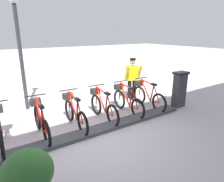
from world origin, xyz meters
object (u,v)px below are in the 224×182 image
object	(u,v)px
payment_kiosk	(179,89)
planter_bush	(29,178)
bike_docked_4	(41,120)
worker_near_rack	(132,78)
bike_docked_2	(103,106)
bike_docked_5	(0,130)
bike_docked_3	(74,113)
lamp_post	(18,36)
bike_docked_1	(127,100)
bike_docked_0	(147,96)

from	to	relation	value
payment_kiosk	planter_bush	size ratio (longest dim) A/B	1.32
payment_kiosk	bike_docked_4	bearing A→B (deg)	83.10
worker_near_rack	bike_docked_2	bearing A→B (deg)	115.75
bike_docked_5	bike_docked_3	bearing A→B (deg)	-90.00
payment_kiosk	bike_docked_2	bearing A→B (deg)	78.70
bike_docked_2	lamp_post	world-z (taller)	lamp_post
lamp_post	planter_bush	size ratio (longest dim) A/B	3.88
bike_docked_1	bike_docked_3	world-z (taller)	same
planter_bush	bike_docked_1	bearing A→B (deg)	-58.23
bike_docked_1	worker_near_rack	xyz separation A→B (m)	(0.91, -0.96, 0.48)
bike_docked_1	bike_docked_4	distance (m)	2.80
bike_docked_5	worker_near_rack	bearing A→B (deg)	-78.99
bike_docked_1	planter_bush	distance (m)	4.16
bike_docked_3	bike_docked_4	xyz separation A→B (m)	(0.00, 0.93, 0.00)
bike_docked_2	bike_docked_4	xyz separation A→B (m)	(0.00, 1.86, 0.00)
bike_docked_0	bike_docked_1	bearing A→B (deg)	90.00
worker_near_rack	planter_bush	distance (m)	5.47
bike_docked_4	bike_docked_5	distance (m)	0.93
worker_near_rack	planter_bush	world-z (taller)	worker_near_rack
payment_kiosk	bike_docked_1	world-z (taller)	payment_kiosk
bike_docked_1	bike_docked_2	xyz separation A→B (m)	(0.00, 0.93, 0.00)
bike_docked_2	bike_docked_3	distance (m)	0.93
payment_kiosk	bike_docked_0	xyz separation A→B (m)	(0.57, 1.00, -0.24)
bike_docked_3	lamp_post	bearing A→B (deg)	21.02
bike_docked_4	lamp_post	xyz separation A→B (m)	(2.21, -0.08, 2.05)
bike_docked_2	bike_docked_1	bearing A→B (deg)	-90.00
worker_near_rack	bike_docked_5	bearing A→B (deg)	101.01
bike_docked_0	bike_docked_4	world-z (taller)	same
bike_docked_5	planter_bush	bearing A→B (deg)	-174.89
bike_docked_5	lamp_post	bearing A→B (deg)	-24.66
bike_docked_0	worker_near_rack	world-z (taller)	worker_near_rack
bike_docked_3	planter_bush	xyz separation A→B (m)	(-2.19, 1.67, 0.11)
worker_near_rack	planter_bush	bearing A→B (deg)	124.62
bike_docked_1	bike_docked_4	world-z (taller)	same
bike_docked_1	bike_docked_2	bearing A→B (deg)	90.00
bike_docked_5	worker_near_rack	size ratio (longest dim) A/B	1.04
payment_kiosk	worker_near_rack	bearing A→B (deg)	33.22
bike_docked_4	lamp_post	world-z (taller)	lamp_post
bike_docked_3	worker_near_rack	bearing A→B (deg)	-72.09
bike_docked_0	bike_docked_4	bearing A→B (deg)	90.00
bike_docked_1	payment_kiosk	bearing A→B (deg)	-106.51
worker_near_rack	lamp_post	size ratio (longest dim) A/B	0.44
bike_docked_0	bike_docked_3	distance (m)	2.80
bike_docked_2	bike_docked_4	size ratio (longest dim) A/B	1.00
bike_docked_0	bike_docked_2	size ratio (longest dim) A/B	1.00
planter_bush	lamp_post	bearing A→B (deg)	-10.55
bike_docked_3	worker_near_rack	size ratio (longest dim) A/B	1.04
bike_docked_2	bike_docked_3	bearing A→B (deg)	90.00
bike_docked_4	bike_docked_0	bearing A→B (deg)	-90.00
payment_kiosk	bike_docked_2	size ratio (longest dim) A/B	0.74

